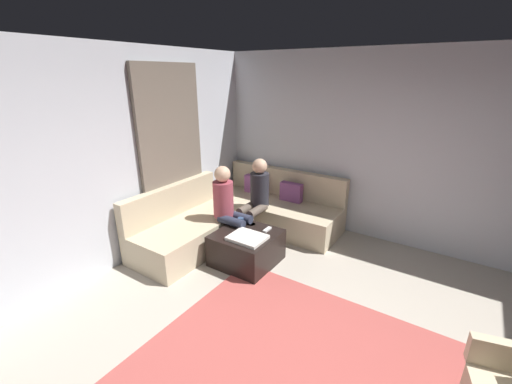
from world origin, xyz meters
name	(u,v)px	position (x,y,z in m)	size (l,w,h in m)	color
wall_back	(409,152)	(0.00, 2.94, 1.35)	(6.00, 0.12, 2.70)	silver
wall_left	(78,170)	(-2.94, 0.00, 1.35)	(0.12, 6.00, 2.70)	silver
curtain_panel	(172,156)	(-2.84, 1.30, 1.25)	(0.06, 1.10, 2.50)	#726659
area_rug	(297,369)	(-0.20, 0.10, 0.01)	(2.60, 2.20, 0.01)	#AD4C47
sectional_couch	(240,217)	(-2.08, 1.88, 0.28)	(2.10, 2.55, 0.87)	#C6B593
ottoman	(247,248)	(-1.53, 1.25, 0.21)	(0.76, 0.76, 0.42)	black
folded_blanket	(247,238)	(-1.43, 1.13, 0.44)	(0.44, 0.36, 0.04)	white
coffee_mug	(241,221)	(-1.75, 1.43, 0.47)	(0.08, 0.08, 0.10)	#334C72
game_remote	(267,229)	(-1.35, 1.47, 0.43)	(0.05, 0.15, 0.02)	white
person_on_couch_back	(256,196)	(-1.83, 1.93, 0.66)	(0.30, 0.60, 1.20)	brown
person_on_couch_side	(229,205)	(-1.93, 1.42, 0.66)	(0.60, 0.30, 1.20)	#2D3347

